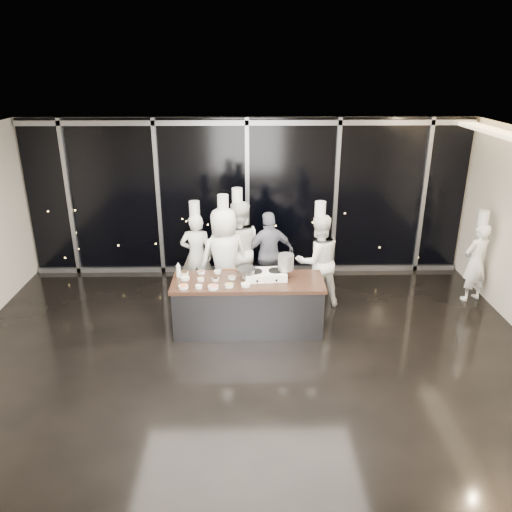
{
  "coord_description": "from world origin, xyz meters",
  "views": [
    {
      "loc": [
        -0.0,
        -6.46,
        4.23
      ],
      "look_at": [
        0.14,
        1.2,
        1.21
      ],
      "focal_mm": 35.0,
      "sensor_mm": 36.0,
      "label": 1
    }
  ],
  "objects_px": {
    "stove": "(265,275)",
    "guest": "(269,254)",
    "stock_pot": "(286,262)",
    "chef_side": "(476,261)",
    "chef_left": "(224,258)",
    "chef_center": "(238,249)",
    "frying_pan": "(246,270)",
    "demo_counter": "(248,305)",
    "chef_right": "(318,260)",
    "chef_far_left": "(197,255)"
  },
  "relations": [
    {
      "from": "stove",
      "to": "guest",
      "type": "bearing_deg",
      "value": 80.27
    },
    {
      "from": "stock_pot",
      "to": "chef_side",
      "type": "bearing_deg",
      "value": 14.77
    },
    {
      "from": "chef_left",
      "to": "chef_center",
      "type": "xyz_separation_m",
      "value": [
        0.24,
        0.43,
        0.0
      ]
    },
    {
      "from": "frying_pan",
      "to": "chef_side",
      "type": "relative_size",
      "value": 0.32
    },
    {
      "from": "chef_side",
      "to": "stove",
      "type": "bearing_deg",
      "value": -8.57
    },
    {
      "from": "demo_counter",
      "to": "chef_left",
      "type": "relative_size",
      "value": 1.18
    },
    {
      "from": "stove",
      "to": "stock_pot",
      "type": "distance_m",
      "value": 0.39
    },
    {
      "from": "frying_pan",
      "to": "chef_side",
      "type": "height_order",
      "value": "chef_side"
    },
    {
      "from": "stove",
      "to": "chef_right",
      "type": "bearing_deg",
      "value": 35.86
    },
    {
      "from": "guest",
      "to": "stock_pot",
      "type": "bearing_deg",
      "value": 82.29
    },
    {
      "from": "demo_counter",
      "to": "frying_pan",
      "type": "xyz_separation_m",
      "value": [
        -0.03,
        0.04,
        0.61
      ]
    },
    {
      "from": "stove",
      "to": "chef_far_left",
      "type": "distance_m",
      "value": 1.74
    },
    {
      "from": "chef_far_left",
      "to": "chef_left",
      "type": "height_order",
      "value": "chef_left"
    },
    {
      "from": "chef_far_left",
      "to": "chef_left",
      "type": "xyz_separation_m",
      "value": [
        0.53,
        -0.39,
        0.1
      ]
    },
    {
      "from": "stock_pot",
      "to": "chef_far_left",
      "type": "distance_m",
      "value": 1.99
    },
    {
      "from": "chef_right",
      "to": "demo_counter",
      "type": "bearing_deg",
      "value": 20.94
    },
    {
      "from": "demo_counter",
      "to": "stove",
      "type": "xyz_separation_m",
      "value": [
        0.29,
        0.08,
        0.51
      ]
    },
    {
      "from": "demo_counter",
      "to": "stock_pot",
      "type": "bearing_deg",
      "value": 10.88
    },
    {
      "from": "stove",
      "to": "frying_pan",
      "type": "height_order",
      "value": "frying_pan"
    },
    {
      "from": "guest",
      "to": "chef_far_left",
      "type": "bearing_deg",
      "value": -14.39
    },
    {
      "from": "chef_far_left",
      "to": "chef_right",
      "type": "relative_size",
      "value": 0.95
    },
    {
      "from": "demo_counter",
      "to": "guest",
      "type": "xyz_separation_m",
      "value": [
        0.41,
        1.37,
        0.37
      ]
    },
    {
      "from": "frying_pan",
      "to": "chef_far_left",
      "type": "xyz_separation_m",
      "value": [
        -0.92,
        1.26,
        -0.22
      ]
    },
    {
      "from": "chef_center",
      "to": "chef_right",
      "type": "distance_m",
      "value": 1.51
    },
    {
      "from": "stock_pot",
      "to": "chef_left",
      "type": "distance_m",
      "value": 1.32
    },
    {
      "from": "demo_counter",
      "to": "stove",
      "type": "height_order",
      "value": "stove"
    },
    {
      "from": "guest",
      "to": "demo_counter",
      "type": "bearing_deg",
      "value": 56.22
    },
    {
      "from": "stove",
      "to": "chef_center",
      "type": "xyz_separation_m",
      "value": [
        -0.47,
        1.26,
        -0.02
      ]
    },
    {
      "from": "chef_center",
      "to": "guest",
      "type": "xyz_separation_m",
      "value": [
        0.59,
        0.03,
        -0.12
      ]
    },
    {
      "from": "frying_pan",
      "to": "guest",
      "type": "bearing_deg",
      "value": 67.25
    },
    {
      "from": "demo_counter",
      "to": "chef_center",
      "type": "xyz_separation_m",
      "value": [
        -0.18,
        1.34,
        0.49
      ]
    },
    {
      "from": "chef_center",
      "to": "guest",
      "type": "height_order",
      "value": "chef_center"
    },
    {
      "from": "demo_counter",
      "to": "chef_center",
      "type": "bearing_deg",
      "value": 97.74
    },
    {
      "from": "stock_pot",
      "to": "chef_side",
      "type": "height_order",
      "value": "chef_side"
    },
    {
      "from": "chef_left",
      "to": "chef_right",
      "type": "bearing_deg",
      "value": 158.18
    },
    {
      "from": "chef_center",
      "to": "chef_right",
      "type": "relative_size",
      "value": 1.07
    },
    {
      "from": "chef_side",
      "to": "demo_counter",
      "type": "bearing_deg",
      "value": -8.42
    },
    {
      "from": "stove",
      "to": "chef_left",
      "type": "bearing_deg",
      "value": 126.22
    },
    {
      "from": "chef_far_left",
      "to": "chef_left",
      "type": "relative_size",
      "value": 0.9
    },
    {
      "from": "chef_far_left",
      "to": "guest",
      "type": "relative_size",
      "value": 1.14
    },
    {
      "from": "stock_pot",
      "to": "chef_center",
      "type": "relative_size",
      "value": 0.12
    },
    {
      "from": "demo_counter",
      "to": "chef_right",
      "type": "height_order",
      "value": "chef_right"
    },
    {
      "from": "chef_far_left",
      "to": "chef_center",
      "type": "xyz_separation_m",
      "value": [
        0.77,
        0.04,
        0.1
      ]
    },
    {
      "from": "frying_pan",
      "to": "chef_far_left",
      "type": "height_order",
      "value": "chef_far_left"
    },
    {
      "from": "chef_left",
      "to": "chef_side",
      "type": "relative_size",
      "value": 1.2
    },
    {
      "from": "chef_left",
      "to": "chef_right",
      "type": "relative_size",
      "value": 1.06
    },
    {
      "from": "chef_center",
      "to": "guest",
      "type": "bearing_deg",
      "value": 179.91
    },
    {
      "from": "frying_pan",
      "to": "chef_right",
      "type": "distance_m",
      "value": 1.56
    },
    {
      "from": "chef_far_left",
      "to": "chef_side",
      "type": "height_order",
      "value": "chef_far_left"
    },
    {
      "from": "frying_pan",
      "to": "chef_right",
      "type": "height_order",
      "value": "chef_right"
    }
  ]
}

